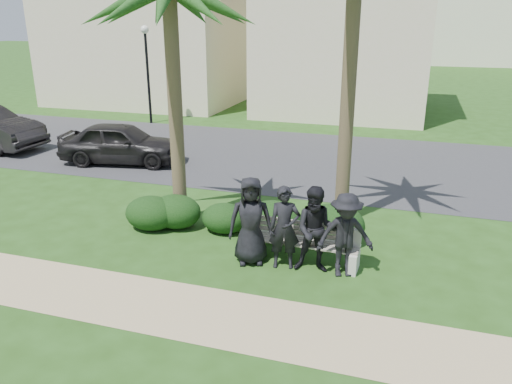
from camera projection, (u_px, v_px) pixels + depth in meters
The scene contains 17 objects.
ground at pixel (263, 268), 9.68m from camera, with size 160.00×160.00×0.00m, color #234614.
footpath at pixel (231, 319), 8.06m from camera, with size 30.00×1.60×0.01m, color tan.
asphalt_street at pixel (331, 161), 16.89m from camera, with size 160.00×8.00×0.01m, color #2D2D30.
stucco_bldg_left at pixel (151, 35), 28.08m from camera, with size 10.40×8.40×7.30m.
stucco_bldg_right at pixel (348, 37), 24.96m from camera, with size 8.40×8.40×7.30m.
street_lamp at pixel (147, 57), 22.06m from camera, with size 0.36×0.36×4.29m.
park_bench at pixel (303, 246), 9.84m from camera, with size 2.22×0.59×0.77m.
man_a at pixel (251, 221), 9.66m from camera, with size 0.86×0.56×1.76m, color black.
man_b at pixel (284, 228), 9.49m from camera, with size 0.60×0.39×1.64m, color black.
man_c at pixel (316, 230), 9.33m from camera, with size 0.82×0.64×1.69m, color black.
man_d at pixel (345, 235), 9.17m from camera, with size 1.05×0.61×1.63m, color black.
hedge_a at pixel (151, 212), 11.41m from camera, with size 1.21×1.00×0.79m, color black.
hedge_b at pixel (175, 210), 11.51m from camera, with size 1.20×0.99×0.78m, color black.
hedge_c at pixel (224, 217), 11.25m from camera, with size 1.04×0.86×0.68m, color black.
hedge_d at pixel (273, 219), 10.93m from camera, with size 1.31×1.08×0.85m, color black.
hedge_e at pixel (334, 223), 10.70m from camera, with size 1.33×1.10×0.87m, color black.
car_a at pixel (121, 143), 16.48m from camera, with size 1.61×3.99×1.36m, color black.
Camera 1 is at (2.47, -8.29, 4.60)m, focal length 35.00 mm.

